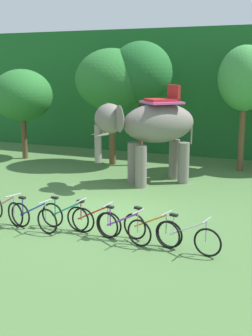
% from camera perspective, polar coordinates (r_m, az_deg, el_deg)
% --- Properties ---
extents(ground_plane, '(80.00, 80.00, 0.00)m').
position_cam_1_polar(ground_plane, '(13.56, -3.23, -6.08)').
color(ground_plane, '#4C753D').
extents(foliage_hedge, '(36.00, 6.00, 6.37)m').
position_cam_1_polar(foliage_hedge, '(25.41, 9.82, 9.86)').
color(foliage_hedge, '#1E6028').
rests_on(foliage_hedge, ground).
extents(tree_center, '(2.94, 2.94, 4.37)m').
position_cam_1_polar(tree_center, '(22.21, -13.31, 9.13)').
color(tree_center, brown).
rests_on(tree_center, ground).
extents(tree_far_left, '(3.31, 3.31, 5.28)m').
position_cam_1_polar(tree_far_left, '(20.22, -1.82, 11.29)').
color(tree_far_left, brown).
rests_on(tree_far_left, ground).
extents(tree_far_right, '(2.79, 2.79, 5.58)m').
position_cam_1_polar(tree_far_right, '(20.03, 1.97, 12.22)').
color(tree_far_right, brown).
rests_on(tree_far_right, ground).
extents(tree_center_left, '(2.25, 2.25, 5.35)m').
position_cam_1_polar(tree_center_left, '(19.47, 15.15, 11.06)').
color(tree_center_left, brown).
rests_on(tree_center_left, ground).
extents(elephant, '(3.72, 3.63, 3.78)m').
position_cam_1_polar(elephant, '(16.78, 3.24, 5.29)').
color(elephant, slate).
rests_on(elephant, ground).
extents(bike_pink, '(1.63, 0.70, 0.92)m').
position_cam_1_polar(bike_pink, '(13.26, -15.39, -5.21)').
color(bike_pink, black).
rests_on(bike_pink, ground).
extents(bike_blue, '(1.69, 0.52, 0.92)m').
position_cam_1_polar(bike_blue, '(12.43, -11.90, -6.23)').
color(bike_blue, black).
rests_on(bike_blue, ground).
extents(bike_teal, '(1.71, 0.52, 0.92)m').
position_cam_1_polar(bike_teal, '(12.32, -7.61, -6.24)').
color(bike_teal, black).
rests_on(bike_teal, ground).
extents(bike_red, '(1.71, 0.52, 0.92)m').
position_cam_1_polar(bike_red, '(11.92, -4.25, -6.82)').
color(bike_red, black).
rests_on(bike_red, ground).
extents(bike_purple, '(1.69, 0.54, 0.92)m').
position_cam_1_polar(bike_purple, '(11.37, -0.43, -7.76)').
color(bike_purple, black).
rests_on(bike_purple, ground).
extents(bike_orange, '(1.67, 0.59, 0.92)m').
position_cam_1_polar(bike_orange, '(11.30, 3.22, -7.92)').
color(bike_orange, black).
rests_on(bike_orange, ground).
extents(bike_white, '(1.69, 0.52, 0.92)m').
position_cam_1_polar(bike_white, '(10.89, 8.04, -8.84)').
color(bike_white, black).
rests_on(bike_white, ground).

